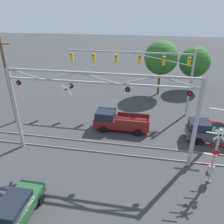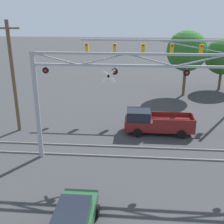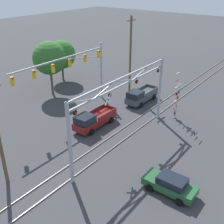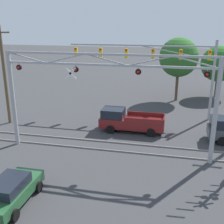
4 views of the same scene
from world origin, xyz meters
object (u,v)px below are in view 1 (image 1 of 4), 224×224
at_px(crossing_gantry, 99,104).
at_px(background_tree_beyond_span, 161,58).
at_px(sedan_waiting, 15,209).
at_px(traffic_signal_span, 151,66).
at_px(crossing_signal_mast, 213,157).
at_px(pickup_truck_following, 213,132).
at_px(utility_pole_left, 8,81).
at_px(pickup_truck_lead, 119,121).
at_px(background_tree_far_left_verge, 195,62).

relative_size(crossing_gantry, background_tree_beyond_span, 1.97).
bearing_deg(sedan_waiting, traffic_signal_span, 66.14).
distance_m(crossing_signal_mast, pickup_truck_following, 5.87).
distance_m(utility_pole_left, background_tree_beyond_span, 18.66).
xyz_separation_m(traffic_signal_span, background_tree_beyond_span, (1.15, 6.31, -0.35)).
bearing_deg(crossing_signal_mast, pickup_truck_lead, 140.00).
bearing_deg(pickup_truck_following, background_tree_beyond_span, 112.92).
bearing_deg(background_tree_beyond_span, pickup_truck_lead, -109.90).
relative_size(crossing_signal_mast, background_tree_far_left_verge, 0.91).
xyz_separation_m(crossing_gantry, pickup_truck_lead, (0.82, 4.48, -3.70)).
bearing_deg(background_tree_beyond_span, background_tree_far_left_verge, 30.96).
xyz_separation_m(traffic_signal_span, pickup_truck_following, (5.96, -5.06, -4.48)).
bearing_deg(pickup_truck_following, background_tree_far_left_verge, 90.06).
xyz_separation_m(crossing_gantry, crossing_signal_mast, (8.11, -1.64, -2.49)).
bearing_deg(crossing_signal_mast, sedan_waiting, -155.98).
xyz_separation_m(pickup_truck_lead, background_tree_far_left_verge, (8.71, 13.70, 3.16)).
height_order(crossing_gantry, crossing_signal_mast, crossing_gantry).
bearing_deg(crossing_gantry, sedan_waiting, -116.57).
height_order(traffic_signal_span, background_tree_far_left_verge, traffic_signal_span).
distance_m(crossing_gantry, sedan_waiting, 8.49).
bearing_deg(traffic_signal_span, crossing_gantry, -111.75).
bearing_deg(utility_pole_left, crossing_signal_mast, -17.48).
distance_m(traffic_signal_span, utility_pole_left, 14.64).
relative_size(crossing_gantry, pickup_truck_following, 2.70).
height_order(crossing_signal_mast, utility_pole_left, utility_pole_left).
height_order(crossing_gantry, pickup_truck_following, crossing_gantry).
xyz_separation_m(crossing_signal_mast, traffic_signal_span, (-4.52, 10.63, 3.27)).
distance_m(traffic_signal_span, background_tree_far_left_verge, 11.02).
relative_size(sedan_waiting, background_tree_far_left_verge, 0.65).
bearing_deg(background_tree_far_left_verge, pickup_truck_following, -89.94).
relative_size(crossing_signal_mast, utility_pole_left, 0.65).
distance_m(crossing_gantry, traffic_signal_span, 9.71).
bearing_deg(crossing_gantry, pickup_truck_lead, 79.63).
distance_m(sedan_waiting, background_tree_beyond_span, 23.89).
xyz_separation_m(crossing_gantry, traffic_signal_span, (3.59, 8.99, 0.78)).
xyz_separation_m(crossing_gantry, pickup_truck_following, (9.55, 3.92, -3.70)).
distance_m(crossing_signal_mast, pickup_truck_lead, 9.59).
height_order(crossing_signal_mast, traffic_signal_span, traffic_signal_span).
height_order(utility_pole_left, background_tree_beyond_span, utility_pole_left).
bearing_deg(sedan_waiting, utility_pole_left, 122.05).
xyz_separation_m(background_tree_beyond_span, background_tree_far_left_verge, (4.79, 2.88, -0.98)).
bearing_deg(background_tree_far_left_verge, utility_pole_left, -144.54).
bearing_deg(utility_pole_left, background_tree_beyond_span, 36.81).
relative_size(pickup_truck_lead, background_tree_far_left_verge, 0.87).
relative_size(traffic_signal_span, utility_pole_left, 1.58).
bearing_deg(crossing_signal_mast, utility_pole_left, 162.52).
distance_m(crossing_gantry, utility_pole_left, 11.00).
height_order(crossing_gantry, sedan_waiting, crossing_gantry).
relative_size(traffic_signal_span, sedan_waiting, 3.38).
xyz_separation_m(sedan_waiting, utility_pole_left, (-6.81, 10.88, 3.74)).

